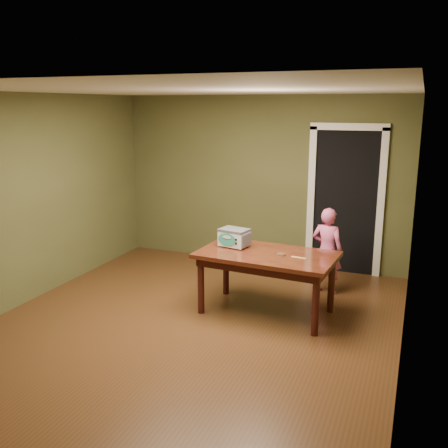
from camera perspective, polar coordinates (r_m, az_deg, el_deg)
name	(u,v)px	position (r m, az deg, el deg)	size (l,w,h in m)	color
floor	(194,323)	(5.87, -3.46, -11.22)	(5.00, 5.00, 0.00)	#4F2B16
room_shell	(192,176)	(5.39, -3.72, 5.51)	(4.52, 5.02, 2.61)	brown
doorway	(348,199)	(7.79, 13.99, 2.77)	(1.10, 0.66, 2.25)	black
dining_table	(267,261)	(5.93, 4.91, -4.24)	(1.66, 1.01, 0.75)	#36130C
toy_oven	(234,237)	(6.11, 1.16, -1.49)	(0.40, 0.30, 0.22)	#4C4F54
baking_pan	(281,254)	(5.83, 6.54, -3.46)	(0.10, 0.10, 0.02)	silver
spatula	(299,258)	(5.76, 8.54, -3.82)	(0.18, 0.03, 0.01)	#D7C05D
child	(327,251)	(6.71, 11.69, -3.01)	(0.42, 0.28, 1.16)	#D7588C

